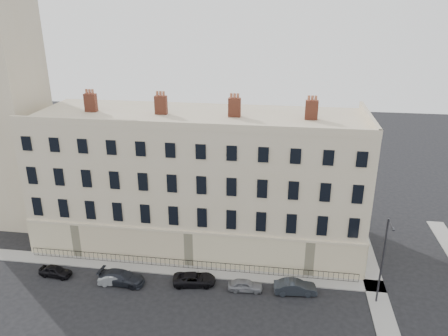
{
  "coord_description": "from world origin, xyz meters",
  "views": [
    {
      "loc": [
        3.38,
        -32.9,
        26.61
      ],
      "look_at": [
        -2.83,
        10.0,
        9.87
      ],
      "focal_mm": 35.0,
      "sensor_mm": 36.0,
      "label": 1
    }
  ],
  "objects_px": {
    "car_f": "(295,287)",
    "car_a": "(55,271)",
    "streetlamp": "(383,258)",
    "car_d": "(194,279)",
    "car_c": "(122,277)",
    "car_b": "(116,279)",
    "car_e": "(245,285)"
  },
  "relations": [
    {
      "from": "car_a",
      "to": "car_c",
      "type": "bearing_deg",
      "value": -86.32
    },
    {
      "from": "car_f",
      "to": "car_b",
      "type": "bearing_deg",
      "value": 87.33
    },
    {
      "from": "car_b",
      "to": "car_e",
      "type": "relative_size",
      "value": 1.01
    },
    {
      "from": "car_b",
      "to": "car_c",
      "type": "relative_size",
      "value": 0.74
    },
    {
      "from": "car_c",
      "to": "streetlamp",
      "type": "distance_m",
      "value": 25.12
    },
    {
      "from": "car_f",
      "to": "car_a",
      "type": "bearing_deg",
      "value": 85.42
    },
    {
      "from": "car_a",
      "to": "car_e",
      "type": "distance_m",
      "value": 19.56
    },
    {
      "from": "car_a",
      "to": "car_c",
      "type": "relative_size",
      "value": 0.72
    },
    {
      "from": "car_c",
      "to": "car_e",
      "type": "xyz_separation_m",
      "value": [
        12.36,
        0.64,
        -0.1
      ]
    },
    {
      "from": "car_a",
      "to": "car_e",
      "type": "bearing_deg",
      "value": -83.33
    },
    {
      "from": "car_d",
      "to": "streetlamp",
      "type": "bearing_deg",
      "value": -100.42
    },
    {
      "from": "car_b",
      "to": "car_e",
      "type": "bearing_deg",
      "value": -94.82
    },
    {
      "from": "streetlamp",
      "to": "car_c",
      "type": "bearing_deg",
      "value": -176.1
    },
    {
      "from": "car_b",
      "to": "car_c",
      "type": "xyz_separation_m",
      "value": [
        0.53,
        0.19,
        0.11
      ]
    },
    {
      "from": "car_c",
      "to": "car_e",
      "type": "height_order",
      "value": "car_c"
    },
    {
      "from": "car_a",
      "to": "car_c",
      "type": "xyz_separation_m",
      "value": [
        7.2,
        -0.22,
        0.1
      ]
    },
    {
      "from": "car_c",
      "to": "car_d",
      "type": "relative_size",
      "value": 1.09
    },
    {
      "from": "car_a",
      "to": "car_e",
      "type": "height_order",
      "value": "car_e"
    },
    {
      "from": "car_b",
      "to": "streetlamp",
      "type": "relative_size",
      "value": 0.39
    },
    {
      "from": "car_a",
      "to": "streetlamp",
      "type": "bearing_deg",
      "value": -84.07
    },
    {
      "from": "car_c",
      "to": "car_d",
      "type": "xyz_separation_m",
      "value": [
        7.23,
        0.9,
        -0.08
      ]
    },
    {
      "from": "car_e",
      "to": "car_d",
      "type": "bearing_deg",
      "value": 84.21
    },
    {
      "from": "car_b",
      "to": "car_e",
      "type": "xyz_separation_m",
      "value": [
        12.88,
        0.83,
        0.01
      ]
    },
    {
      "from": "car_a",
      "to": "car_f",
      "type": "height_order",
      "value": "car_f"
    },
    {
      "from": "car_e",
      "to": "car_c",
      "type": "bearing_deg",
      "value": 90.1
    },
    {
      "from": "car_f",
      "to": "car_d",
      "type": "bearing_deg",
      "value": 83.71
    },
    {
      "from": "car_e",
      "to": "car_f",
      "type": "distance_m",
      "value": 4.84
    },
    {
      "from": "streetlamp",
      "to": "car_a",
      "type": "bearing_deg",
      "value": -176.75
    },
    {
      "from": "car_b",
      "to": "car_f",
      "type": "bearing_deg",
      "value": -95.08
    },
    {
      "from": "car_c",
      "to": "streetlamp",
      "type": "xyz_separation_m",
      "value": [
        24.76,
        0.49,
        4.22
      ]
    },
    {
      "from": "car_b",
      "to": "car_c",
      "type": "distance_m",
      "value": 0.57
    },
    {
      "from": "streetlamp",
      "to": "car_d",
      "type": "bearing_deg",
      "value": -178.58
    }
  ]
}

